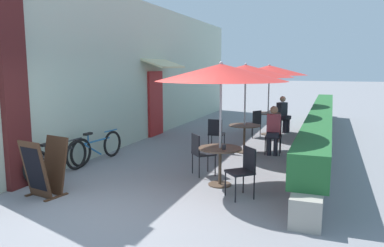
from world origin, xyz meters
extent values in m
plane|color=gray|center=(0.00, 0.00, 0.00)|extent=(120.00, 120.00, 0.00)
cube|color=#B2C1AD|center=(-2.55, 7.11, 2.10)|extent=(0.24, 14.22, 4.20)
cube|color=#4C1919|center=(-2.37, 0.60, 2.10)|extent=(0.12, 0.56, 4.20)
cube|color=maroon|center=(-2.39, 6.40, 1.05)|extent=(0.08, 0.96, 2.10)
cube|color=beige|center=(-2.08, 6.40, 2.35)|extent=(0.78, 1.80, 0.30)
cube|color=gray|center=(2.75, 7.01, 0.23)|extent=(0.44, 13.22, 0.45)
cube|color=#235B2D|center=(2.75, 7.01, 0.73)|extent=(0.60, 12.56, 0.56)
cylinder|color=brown|center=(1.09, 2.03, 0.01)|extent=(0.44, 0.44, 0.02)
cylinder|color=brown|center=(1.09, 2.03, 0.36)|extent=(0.06, 0.06, 0.71)
cylinder|color=brown|center=(1.09, 2.03, 0.72)|extent=(0.82, 0.82, 0.02)
cylinder|color=#B7B7BC|center=(1.09, 2.03, 1.12)|extent=(0.04, 0.04, 2.24)
cone|color=red|center=(1.09, 2.03, 2.14)|extent=(2.44, 2.44, 0.32)
sphere|color=#B7B7BC|center=(1.09, 2.03, 2.30)|extent=(0.07, 0.07, 0.07)
cube|color=black|center=(0.58, 2.58, 0.45)|extent=(0.57, 0.57, 0.04)
cube|color=black|center=(0.44, 2.45, 0.66)|extent=(0.28, 0.30, 0.42)
cylinder|color=black|center=(0.83, 2.57, 0.23)|extent=(0.02, 0.02, 0.45)
cylinder|color=black|center=(0.59, 2.83, 0.23)|extent=(0.02, 0.02, 0.45)
cylinder|color=black|center=(0.57, 2.33, 0.23)|extent=(0.02, 0.02, 0.45)
cylinder|color=black|center=(0.32, 2.59, 0.23)|extent=(0.02, 0.02, 0.45)
cube|color=black|center=(1.60, 1.48, 0.45)|extent=(0.57, 0.57, 0.04)
cube|color=black|center=(1.74, 1.61, 0.66)|extent=(0.28, 0.30, 0.42)
cylinder|color=black|center=(1.35, 1.49, 0.23)|extent=(0.02, 0.02, 0.45)
cylinder|color=black|center=(1.59, 1.23, 0.23)|extent=(0.02, 0.02, 0.45)
cylinder|color=black|center=(1.61, 1.74, 0.23)|extent=(0.02, 0.02, 0.45)
cylinder|color=black|center=(1.85, 1.47, 0.23)|extent=(0.02, 0.02, 0.45)
cylinder|color=#232328|center=(1.19, 1.91, 0.77)|extent=(0.07, 0.07, 0.09)
cylinder|color=brown|center=(0.90, 4.96, 0.01)|extent=(0.44, 0.44, 0.02)
cylinder|color=brown|center=(0.90, 4.96, 0.36)|extent=(0.06, 0.06, 0.71)
cylinder|color=brown|center=(0.90, 4.96, 0.72)|extent=(0.82, 0.82, 0.02)
cylinder|color=#B7B7BC|center=(0.90, 4.96, 1.12)|extent=(0.04, 0.04, 2.24)
cone|color=red|center=(0.90, 4.96, 2.14)|extent=(2.44, 2.44, 0.32)
sphere|color=#B7B7BC|center=(0.90, 4.96, 2.30)|extent=(0.07, 0.07, 0.07)
cube|color=black|center=(1.65, 5.00, 0.45)|extent=(0.42, 0.42, 0.04)
cube|color=black|center=(1.64, 5.19, 0.66)|extent=(0.38, 0.05, 0.42)
cylinder|color=black|center=(1.48, 4.81, 0.23)|extent=(0.02, 0.02, 0.45)
cylinder|color=black|center=(1.84, 4.83, 0.23)|extent=(0.02, 0.02, 0.45)
cylinder|color=black|center=(1.46, 5.17, 0.23)|extent=(0.02, 0.02, 0.45)
cylinder|color=black|center=(1.82, 5.19, 0.23)|extent=(0.02, 0.02, 0.45)
cylinder|color=#23232D|center=(1.58, 4.82, 0.24)|extent=(0.11, 0.11, 0.47)
cylinder|color=#23232D|center=(1.74, 4.83, 0.24)|extent=(0.11, 0.11, 0.47)
cube|color=#23232D|center=(1.66, 4.91, 0.53)|extent=(0.32, 0.38, 0.12)
cube|color=#AD424C|center=(1.65, 5.02, 0.78)|extent=(0.35, 0.24, 0.50)
sphere|color=#A87556|center=(1.65, 5.00, 1.15)|extent=(0.20, 0.20, 0.20)
cube|color=black|center=(0.15, 4.91, 0.45)|extent=(0.42, 0.42, 0.04)
cube|color=black|center=(0.16, 4.73, 0.66)|extent=(0.38, 0.05, 0.42)
cylinder|color=black|center=(0.32, 5.10, 0.23)|extent=(0.02, 0.02, 0.45)
cylinder|color=black|center=(-0.04, 5.08, 0.23)|extent=(0.02, 0.02, 0.45)
cylinder|color=black|center=(0.34, 4.74, 0.23)|extent=(0.02, 0.02, 0.45)
cylinder|color=black|center=(-0.02, 4.72, 0.23)|extent=(0.02, 0.02, 0.45)
cylinder|color=brown|center=(1.06, 7.82, 0.01)|extent=(0.44, 0.44, 0.02)
cylinder|color=brown|center=(1.06, 7.82, 0.36)|extent=(0.06, 0.06, 0.71)
cylinder|color=brown|center=(1.06, 7.82, 0.72)|extent=(0.82, 0.82, 0.02)
cylinder|color=#B7B7BC|center=(1.06, 7.82, 1.12)|extent=(0.04, 0.04, 2.24)
cone|color=red|center=(1.06, 7.82, 2.14)|extent=(2.44, 2.44, 0.32)
sphere|color=#B7B7BC|center=(1.06, 7.82, 2.30)|extent=(0.07, 0.07, 0.07)
cube|color=black|center=(0.67, 7.18, 0.45)|extent=(0.55, 0.55, 0.04)
cube|color=black|center=(0.83, 7.08, 0.66)|extent=(0.22, 0.34, 0.42)
cylinder|color=black|center=(0.61, 7.43, 0.23)|extent=(0.02, 0.02, 0.45)
cylinder|color=black|center=(0.42, 7.12, 0.23)|extent=(0.02, 0.02, 0.45)
cylinder|color=black|center=(0.92, 7.24, 0.23)|extent=(0.02, 0.02, 0.45)
cylinder|color=black|center=(0.73, 6.93, 0.23)|extent=(0.02, 0.02, 0.45)
cube|color=black|center=(1.44, 8.46, 0.45)|extent=(0.55, 0.55, 0.04)
cube|color=black|center=(1.28, 8.56, 0.66)|extent=(0.22, 0.34, 0.42)
cylinder|color=black|center=(1.50, 8.22, 0.23)|extent=(0.02, 0.02, 0.45)
cylinder|color=black|center=(1.69, 8.53, 0.23)|extent=(0.02, 0.02, 0.45)
cylinder|color=black|center=(1.19, 8.40, 0.23)|extent=(0.02, 0.02, 0.45)
cylinder|color=black|center=(1.38, 8.71, 0.23)|extent=(0.02, 0.02, 0.45)
cylinder|color=#23232D|center=(1.55, 8.30, 0.24)|extent=(0.11, 0.11, 0.47)
cylinder|color=#23232D|center=(1.64, 8.44, 0.24)|extent=(0.11, 0.11, 0.47)
cube|color=#23232D|center=(1.52, 8.42, 0.53)|extent=(0.46, 0.44, 0.12)
cube|color=#282D38|center=(1.42, 8.47, 0.78)|extent=(0.36, 0.40, 0.50)
sphere|color=tan|center=(1.44, 8.46, 1.15)|extent=(0.20, 0.20, 0.20)
cylinder|color=white|center=(1.12, 7.78, 0.77)|extent=(0.07, 0.07, 0.09)
torus|color=black|center=(-2.17, 1.99, 0.33)|extent=(0.09, 0.66, 0.66)
torus|color=black|center=(-2.23, 0.87, 0.33)|extent=(0.09, 0.66, 0.66)
cylinder|color=black|center=(-2.20, 1.43, 0.51)|extent=(0.09, 0.87, 0.04)
cylinder|color=black|center=(-2.21, 1.23, 0.35)|extent=(0.07, 0.64, 0.42)
cylinder|color=black|center=(-2.22, 1.12, 0.61)|extent=(0.04, 0.04, 0.23)
cube|color=black|center=(-2.22, 1.12, 0.72)|extent=(0.11, 0.22, 0.05)
cylinder|color=black|center=(-2.17, 1.94, 0.67)|extent=(0.05, 0.46, 0.03)
torus|color=black|center=(-2.10, 3.31, 0.33)|extent=(0.13, 0.65, 0.65)
torus|color=black|center=(-2.21, 2.21, 0.33)|extent=(0.13, 0.65, 0.65)
cylinder|color=#236BA8|center=(-2.15, 2.76, 0.50)|extent=(0.13, 0.87, 0.04)
cylinder|color=#236BA8|center=(-2.18, 2.57, 0.34)|extent=(0.11, 0.64, 0.42)
cylinder|color=#236BA8|center=(-2.19, 2.45, 0.60)|extent=(0.04, 0.04, 0.23)
cube|color=black|center=(-2.19, 2.45, 0.72)|extent=(0.12, 0.23, 0.05)
cylinder|color=#236BA8|center=(-2.10, 3.27, 0.67)|extent=(0.08, 0.46, 0.03)
cube|color=#422819|center=(-1.56, 0.60, 0.51)|extent=(0.57, 0.33, 1.01)
cube|color=black|center=(-1.56, 0.62, 0.53)|extent=(0.47, 0.24, 0.76)
cube|color=#422819|center=(-1.64, 0.21, 0.51)|extent=(0.57, 0.33, 1.01)
cube|color=black|center=(-1.64, 0.19, 0.53)|extent=(0.47, 0.24, 0.76)
cube|color=#422819|center=(-1.35, 0.36, 0.01)|extent=(0.15, 0.48, 0.02)
cube|color=#422819|center=(-1.85, 0.45, 0.01)|extent=(0.15, 0.48, 0.02)
camera|label=1|loc=(3.01, -4.61, 2.23)|focal=35.00mm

